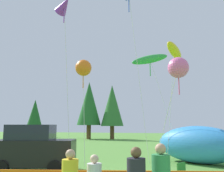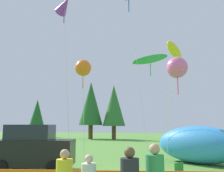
{
  "view_description": "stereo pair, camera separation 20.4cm",
  "coord_description": "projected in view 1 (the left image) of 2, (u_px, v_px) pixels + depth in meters",
  "views": [
    {
      "loc": [
        3.4,
        -10.94,
        2.3
      ],
      "look_at": [
        -0.93,
        5.57,
        4.96
      ],
      "focal_mm": 40.0,
      "sensor_mm": 36.0,
      "label": 1
    },
    {
      "loc": [
        3.6,
        -10.89,
        2.3
      ],
      "look_at": [
        -0.93,
        5.57,
        4.96
      ],
      "focal_mm": 40.0,
      "sensor_mm": 36.0,
      "label": 2
    }
  ],
  "objects": [
    {
      "name": "parked_car",
      "position": [
        34.0,
        148.0,
        12.67
      ],
      "size": [
        4.32,
        2.8,
        2.31
      ],
      "rotation": [
        0.0,
        0.0,
        0.26
      ],
      "color": "black",
      "rests_on": "ground"
    },
    {
      "name": "inflatable_cat",
      "position": [
        209.0,
        147.0,
        14.61
      ],
      "size": [
        6.74,
        4.98,
        2.23
      ],
      "rotation": [
        0.0,
        0.0,
        -0.53
      ],
      "color": "#338CD8",
      "rests_on": "ground"
    },
    {
      "name": "kite_green_fish",
      "position": [
        150.0,
        59.0,
        18.78
      ],
      "size": [
        3.5,
        2.42,
        7.91
      ],
      "color": "silver",
      "rests_on": "ground"
    },
    {
      "name": "kite_pink_octopus",
      "position": [
        178.0,
        68.0,
        11.87
      ],
      "size": [
        1.93,
        2.0,
        5.49
      ],
      "color": "silver",
      "rests_on": "ground"
    },
    {
      "name": "kite_purple_delta",
      "position": [
        64.0,
        6.0,
        17.26
      ],
      "size": [
        1.74,
        1.58,
        11.18
      ],
      "color": "silver",
      "rests_on": "ground"
    },
    {
      "name": "kite_yellow_hero",
      "position": [
        174.0,
        51.0,
        16.25
      ],
      "size": [
        1.36,
        2.6,
        7.61
      ],
      "color": "silver",
      "rests_on": "ground"
    },
    {
      "name": "kite_orange_flower",
      "position": [
        83.0,
        68.0,
        15.91
      ],
      "size": [
        1.15,
        1.64,
        6.42
      ],
      "color": "silver",
      "rests_on": "ground"
    },
    {
      "name": "horizon_tree_east",
      "position": [
        35.0,
        114.0,
        49.78
      ],
      "size": [
        3.06,
        3.06,
        7.31
      ],
      "color": "brown",
      "rests_on": "ground"
    },
    {
      "name": "horizon_tree_mid",
      "position": [
        89.0,
        104.0,
        41.46
      ],
      "size": [
        3.95,
        3.95,
        9.42
      ],
      "color": "brown",
      "rests_on": "ground"
    },
    {
      "name": "horizon_tree_northeast",
      "position": [
        112.0,
        106.0,
        40.76
      ],
      "size": [
        3.69,
        3.69,
        8.8
      ],
      "color": "brown",
      "rests_on": "ground"
    }
  ]
}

